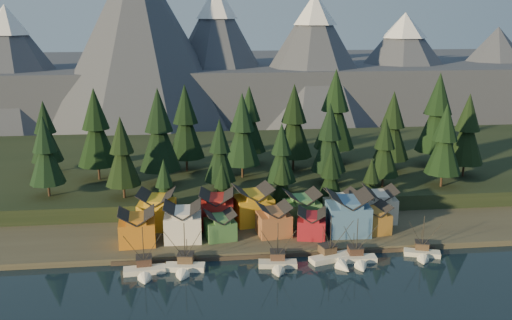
{
  "coord_description": "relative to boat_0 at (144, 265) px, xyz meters",
  "views": [
    {
      "loc": [
        -20.16,
        -112.58,
        58.28
      ],
      "look_at": [
        -3.63,
        30.0,
        20.88
      ],
      "focal_mm": 40.0,
      "sensor_mm": 36.0,
      "label": 1
    }
  ],
  "objects": [
    {
      "name": "tree_hill_7",
      "position": [
        37.75,
        38.93,
        15.08
      ],
      "size": [
        9.03,
        9.03,
        21.04
      ],
      "color": "#332319",
      "rests_on": "hillside"
    },
    {
      "name": "hillside",
      "position": [
        31.75,
        80.93,
        0.58
      ],
      "size": [
        420.0,
        100.0,
        6.0
      ],
      "primitive_type": "cube",
      "color": "black",
      "rests_on": "ground"
    },
    {
      "name": "boat_1",
      "position": [
        9.04,
        0.57,
        0.14
      ],
      "size": [
        9.82,
        10.51,
        12.59
      ],
      "rotation": [
        0.0,
        0.0,
        -0.14
      ],
      "color": "white",
      "rests_on": "ground"
    },
    {
      "name": "tree_shore_2",
      "position": [
        36.75,
        30.93,
        8.59
      ],
      "size": [
        7.48,
        7.48,
        17.42
      ],
      "color": "#332319",
      "rests_on": "shore_strip"
    },
    {
      "name": "tree_hill_13",
      "position": [
        87.75,
        38.93,
        17.73
      ],
      "size": [
        11.11,
        11.11,
        25.89
      ],
      "color": "#332319",
      "rests_on": "hillside"
    },
    {
      "name": "boat_3",
      "position": [
        30.86,
        -0.1,
        -0.07
      ],
      "size": [
        9.56,
        10.23,
        11.85
      ],
      "rotation": [
        0.0,
        0.0,
        -0.11
      ],
      "color": "beige",
      "rests_on": "ground"
    },
    {
      "name": "dock",
      "position": [
        31.75,
        7.43,
        -1.92
      ],
      "size": [
        80.0,
        4.0,
        1.0
      ],
      "primitive_type": "cube",
      "color": "#42392F",
      "rests_on": "ground"
    },
    {
      "name": "house_back_3",
      "position": [
        41.17,
        23.97,
        3.98
      ],
      "size": [
        9.95,
        9.05,
        9.34
      ],
      "rotation": [
        0.0,
        0.0,
        0.1
      ],
      "color": "#488447",
      "rests_on": "shore_strip"
    },
    {
      "name": "house_front_2",
      "position": [
        18.28,
        16.09,
        2.88
      ],
      "size": [
        8.56,
        8.61,
        7.23
      ],
      "rotation": [
        0.0,
        0.0,
        0.17
      ],
      "color": "#3F6F3C",
      "rests_on": "shore_strip"
    },
    {
      "name": "tree_hill_11",
      "position": [
        69.75,
        40.93,
        15.36
      ],
      "size": [
        9.26,
        9.26,
        21.56
      ],
      "color": "#332319",
      "rests_on": "hillside"
    },
    {
      "name": "house_front_4",
      "position": [
        41.85,
        14.39,
        2.93
      ],
      "size": [
        8.69,
        9.12,
        7.33
      ],
      "rotation": [
        0.0,
        0.0,
        -0.23
      ],
      "color": "maroon",
      "rests_on": "shore_strip"
    },
    {
      "name": "house_front_5",
      "position": [
        51.9,
        15.79,
        5.02
      ],
      "size": [
        11.26,
        10.34,
        11.31
      ],
      "rotation": [
        0.0,
        0.0,
        -0.05
      ],
      "color": "#3E6693",
      "rests_on": "shore_strip"
    },
    {
      "name": "tree_hill_3",
      "position": [
        1.75,
        50.93,
        20.17
      ],
      "size": [
        13.03,
        13.03,
        30.34
      ],
      "color": "#332319",
      "rests_on": "hillside"
    },
    {
      "name": "boat_5",
      "position": [
        50.32,
        0.53,
        -0.1
      ],
      "size": [
        9.68,
        10.48,
        11.84
      ],
      "rotation": [
        0.0,
        0.0,
        -0.04
      ],
      "color": "white",
      "rests_on": "ground"
    },
    {
      "name": "tree_hill_4",
      "position": [
        9.75,
        65.93,
        19.67
      ],
      "size": [
        12.63,
        12.63,
        29.43
      ],
      "color": "#332319",
      "rests_on": "hillside"
    },
    {
      "name": "tree_hill_16",
      "position": [
        -36.25,
        68.93,
        16.89
      ],
      "size": [
        10.46,
        10.46,
        24.36
      ],
      "color": "#332319",
      "rests_on": "hillside"
    },
    {
      "name": "tree_shore_0",
      "position": [
        3.75,
        30.93,
        8.82
      ],
      "size": [
        7.66,
        7.66,
        17.84
      ],
      "color": "#332319",
      "rests_on": "shore_strip"
    },
    {
      "name": "house_back_4",
      "position": [
        52.13,
        23.54,
        3.87
      ],
      "size": [
        9.07,
        8.77,
        9.12
      ],
      "rotation": [
        0.0,
        0.0,
        0.09
      ],
      "color": "beige",
      "rests_on": "shore_strip"
    },
    {
      "name": "house_back_2",
      "position": [
        27.92,
        26.16,
        4.66
      ],
      "size": [
        11.45,
        10.79,
        10.62
      ],
      "rotation": [
        0.0,
        0.0,
        0.18
      ],
      "color": "gold",
      "rests_on": "shore_strip"
    },
    {
      "name": "boat_0",
      "position": [
        0.0,
        0.0,
        0.0
      ],
      "size": [
        9.98,
        10.72,
        12.27
      ],
      "rotation": [
        0.0,
        0.0,
        0.08
      ],
      "color": "white",
      "rests_on": "ground"
    },
    {
      "name": "tree_hill_1",
      "position": [
        -18.25,
        58.93,
        19.75
      ],
      "size": [
        12.7,
        12.7,
        29.59
      ],
      "color": "#332319",
      "rests_on": "hillside"
    },
    {
      "name": "tree_hill_9",
      "position": [
        53.75,
        45.93,
        17.57
      ],
      "size": [
        10.99,
        10.99,
        25.59
      ],
      "color": "#332319",
      "rests_on": "hillside"
    },
    {
      "name": "house_back_1",
      "position": [
        17.85,
        24.4,
        4.4
      ],
      "size": [
        9.84,
        9.94,
        10.14
      ],
      "rotation": [
        0.0,
        0.0,
        -0.09
      ],
      "color": "#A51C19",
      "rests_on": "shore_strip"
    },
    {
      "name": "tree_hill_17",
      "position": [
        99.75,
        48.93,
        18.51
      ],
      "size": [
        11.72,
        11.72,
        27.31
      ],
      "color": "#332319",
      "rests_on": "hillside"
    },
    {
      "name": "mountain_ridge",
      "position": [
        27.56,
        204.52,
        23.63
      ],
      "size": [
        560.0,
        190.0,
        90.0
      ],
      "color": "#4D5163",
      "rests_on": "ground"
    },
    {
      "name": "tree_shore_1",
      "position": [
        19.75,
        30.93,
        8.07
      ],
      "size": [
        7.07,
        7.07,
        16.46
      ],
      "color": "#332319",
      "rests_on": "shore_strip"
    },
    {
      "name": "tree_hill_15",
      "position": [
        31.75,
        72.93,
        18.73
      ],
      "size": [
        11.9,
        11.9,
        27.72
      ],
      "color": "#332319",
      "rests_on": "hillside"
    },
    {
      "name": "house_front_3",
      "position": [
        32.35,
        16.95,
        3.48
      ],
      "size": [
        9.14,
        8.81,
        8.37
      ],
      "rotation": [
        0.0,
        0.0,
        0.13
      ],
      "color": "#965935",
      "rests_on": "shore_strip"
    },
    {
      "name": "tree_hill_8",
      "position": [
        45.75,
        62.93,
        19.66
      ],
      "size": [
        12.63,
        12.63,
        29.42
      ],
      "color": "#332319",
      "rests_on": "hillside"
    },
    {
      "name": "tree_hill_0",
      "position": [
        -30.25,
        42.93,
        16.66
      ],
      "size": [
        10.27,
        10.27,
        23.94
      ],
      "color": "#332319",
      "rests_on": "hillside"
    },
    {
      "name": "tree_hill_10",
      "position": [
        61.75,
        70.93,
        21.85
      ],
      "size": [
        14.34,
        14.34,
        33.41
      ],
      "color": "#332319",
      "rests_on": "hillside"
    },
    {
      "name": "tree_hill_6",
      "position": [
        27.75,
        55.93,
        18.75
      ],
      "size": [
        11.92,
        11.92,
        27.76
      ],
      "color": "#332319",
      "rests_on": "hillside"
    },
    {
      "name": "house_front_6",
      "position": [
        58.73,
        15.56,
        3.17
      ],
      "size": [
        8.77,
        8.4,
        7.79
      ],
      "rotation": [
        0.0,
        0.0,
        0.14
      ],
      "color": "#9D6A28",
      "rests_on": "shore_strip"
    },
    {
      "name": "boat_6",
      "position": [
        67.01,
        2.02,
        -0.18
      ],
      "size": [
        9.39,
        9.95,
        11.29
      ],
      "rotation": [
        0.0,
        0.0,
        -0.31
      ],
      "color": "silver",
      "rests_on": "ground"
    },
    {
      "name": "house_front_1",
      "position": [
        8.77,
        16.44,
        4.16
      ],
      "size": [
        9.57,
        9.21,
        9.67
      ],
      "rotation": [
        0.0,
        0.0,
        -0.02
      ],
      "color": "white",
      "rests_on": "shore_strip"
    },
    {
      "name": "tree_hill_12",
      "position": [
        77.75,
        56.93,
        18.5
      ],
      "size": [
        11.72,
        11.72,
        27.3
      ],
      "color": "#332319",
      "rests_on": "hillside"
    },
    {
      "name": "shore_strip",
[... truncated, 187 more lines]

